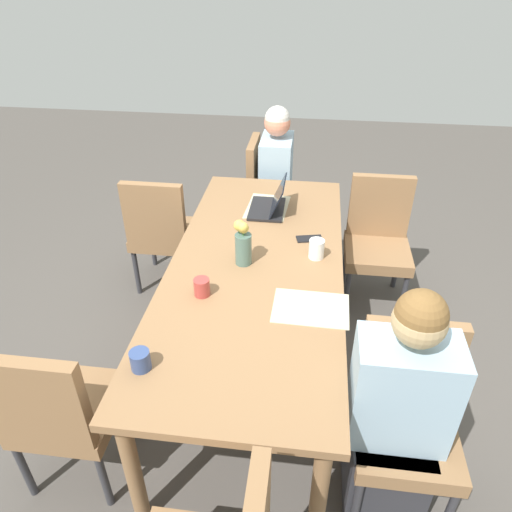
% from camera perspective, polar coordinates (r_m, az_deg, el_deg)
% --- Properties ---
extents(ground_plane, '(10.00, 10.00, 0.00)m').
position_cam_1_polar(ground_plane, '(3.06, 0.00, -12.54)').
color(ground_plane, '#4C4742').
extents(dining_table, '(2.21, 0.93, 0.75)m').
position_cam_1_polar(dining_table, '(2.62, 0.00, -2.26)').
color(dining_table, olive).
rests_on(dining_table, ground_plane).
extents(chair_head_left_left_near, '(0.44, 0.44, 0.90)m').
position_cam_1_polar(chair_head_left_left_near, '(3.98, 1.36, 8.13)').
color(chair_head_left_left_near, olive).
rests_on(chair_head_left_left_near, ground_plane).
extents(person_head_left_left_near, '(0.40, 0.36, 1.19)m').
position_cam_1_polar(person_head_left_left_near, '(3.91, 2.37, 8.06)').
color(person_head_left_left_near, '#2D2D33').
rests_on(person_head_left_left_near, ground_plane).
extents(chair_far_left_mid, '(0.44, 0.44, 0.90)m').
position_cam_1_polar(chair_far_left_mid, '(2.27, 17.55, -17.26)').
color(chair_far_left_mid, olive).
rests_on(chair_far_left_mid, ground_plane).
extents(person_far_left_mid, '(0.36, 0.40, 1.19)m').
position_cam_1_polar(person_far_left_mid, '(2.19, 16.32, -18.28)').
color(person_far_left_mid, '#2D2D33').
rests_on(person_far_left_mid, ground_plane).
extents(chair_near_left_far, '(0.44, 0.44, 0.90)m').
position_cam_1_polar(chair_near_left_far, '(2.34, -22.41, -16.51)').
color(chair_near_left_far, olive).
rests_on(chair_near_left_far, ground_plane).
extents(chair_near_right_near, '(0.44, 0.44, 0.90)m').
position_cam_1_polar(chair_near_right_near, '(3.45, -11.23, 3.21)').
color(chair_near_right_near, olive).
rests_on(chair_near_right_near, ground_plane).
extents(chair_far_right_far, '(0.44, 0.44, 0.90)m').
position_cam_1_polar(chair_far_right_far, '(3.40, 14.40, 2.31)').
color(chair_far_right_far, olive).
rests_on(chair_far_right_far, ground_plane).
extents(flower_vase, '(0.09, 0.10, 0.26)m').
position_cam_1_polar(flower_vase, '(2.51, -1.59, 1.55)').
color(flower_vase, '#4C6B60').
rests_on(flower_vase, dining_table).
extents(placemat_head_left_left_near, '(0.38, 0.28, 0.00)m').
position_cam_1_polar(placemat_head_left_left_near, '(3.14, 1.39, 5.89)').
color(placemat_head_left_left_near, beige).
rests_on(placemat_head_left_left_near, dining_table).
extents(placemat_far_left_mid, '(0.27, 0.37, 0.00)m').
position_cam_1_polar(placemat_far_left_mid, '(2.29, 6.57, -6.22)').
color(placemat_far_left_mid, beige).
rests_on(placemat_far_left_mid, dining_table).
extents(laptop_head_left_left_near, '(0.32, 0.22, 0.20)m').
position_cam_1_polar(laptop_head_left_left_near, '(3.08, 1.72, 6.16)').
color(laptop_head_left_left_near, black).
rests_on(laptop_head_left_left_near, dining_table).
extents(coffee_mug_near_left, '(0.08, 0.08, 0.09)m').
position_cam_1_polar(coffee_mug_near_left, '(2.02, -13.70, -12.04)').
color(coffee_mug_near_left, '#33477A').
rests_on(coffee_mug_near_left, dining_table).
extents(coffee_mug_near_right, '(0.08, 0.08, 0.11)m').
position_cam_1_polar(coffee_mug_near_right, '(2.62, 7.26, 0.85)').
color(coffee_mug_near_right, white).
rests_on(coffee_mug_near_right, dining_table).
extents(coffee_mug_centre_left, '(0.08, 0.08, 0.09)m').
position_cam_1_polar(coffee_mug_centre_left, '(2.34, -6.51, -3.73)').
color(coffee_mug_centre_left, '#AD3D38').
rests_on(coffee_mug_centre_left, dining_table).
extents(phone_black, '(0.10, 0.16, 0.01)m').
position_cam_1_polar(phone_black, '(2.80, 6.40, 2.07)').
color(phone_black, black).
rests_on(phone_black, dining_table).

